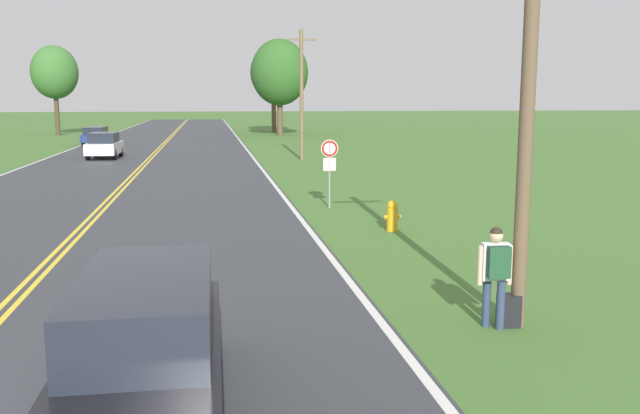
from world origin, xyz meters
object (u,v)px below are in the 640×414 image
(tree_left_verge, at_px, (273,73))
(tree_behind_sign, at_px, (280,73))
(hitchhiker_person, at_px, (496,267))
(tree_mid_treeline, at_px, (55,73))
(car_dark_blue_suv_mid_near, at_px, (96,135))
(car_black_suv_nearest, at_px, (148,341))
(car_white_sedan_approaching, at_px, (104,145))
(suitcase, at_px, (509,311))
(fire_hydrant, at_px, (392,215))
(traffic_sign, at_px, (330,157))

(tree_left_verge, height_order, tree_behind_sign, tree_behind_sign)
(hitchhiker_person, height_order, tree_mid_treeline, tree_mid_treeline)
(car_dark_blue_suv_mid_near, bearing_deg, hitchhiker_person, -163.42)
(tree_behind_sign, height_order, car_black_suv_nearest, tree_behind_sign)
(car_black_suv_nearest, relative_size, car_white_sedan_approaching, 1.16)
(suitcase, xyz_separation_m, tree_left_verge, (2.58, 67.31, 6.37))
(fire_hydrant, bearing_deg, tree_mid_treeline, 110.23)
(tree_behind_sign, distance_m, car_black_suv_nearest, 62.77)
(traffic_sign, relative_size, tree_behind_sign, 0.24)
(tree_left_verge, relative_size, car_white_sedan_approaching, 2.42)
(suitcase, distance_m, fire_hydrant, 8.37)
(traffic_sign, height_order, tree_mid_treeline, tree_mid_treeline)
(hitchhiker_person, height_order, car_white_sedan_approaching, hitchhiker_person)
(fire_hydrant, distance_m, car_dark_blue_suv_mid_near, 41.79)
(car_black_suv_nearest, xyz_separation_m, car_dark_blue_suv_mid_near, (-8.30, 49.85, -0.07))
(traffic_sign, distance_m, tree_mid_treeline, 55.46)
(hitchhiker_person, relative_size, car_white_sedan_approaching, 0.43)
(tree_behind_sign, bearing_deg, car_white_sedan_approaching, -118.82)
(suitcase, xyz_separation_m, tree_mid_treeline, (-20.35, 64.43, 6.16))
(tree_left_verge, bearing_deg, tree_behind_sign, -90.70)
(car_dark_blue_suv_mid_near, bearing_deg, suitcase, -163.10)
(suitcase, xyz_separation_m, traffic_sign, (-0.74, 12.77, 1.51))
(car_white_sedan_approaching, relative_size, car_dark_blue_suv_mid_near, 0.87)
(traffic_sign, height_order, car_dark_blue_suv_mid_near, traffic_sign)
(hitchhiker_person, xyz_separation_m, tree_mid_treeline, (-20.08, 64.46, 5.40))
(suitcase, relative_size, car_white_sedan_approaching, 0.15)
(hitchhiker_person, bearing_deg, car_black_suv_nearest, 117.18)
(tree_left_verge, height_order, car_dark_blue_suv_mid_near, tree_left_verge)
(tree_mid_treeline, xyz_separation_m, car_black_suv_nearest, (14.72, -66.63, -5.54))
(hitchhiker_person, distance_m, tree_mid_treeline, 67.73)
(traffic_sign, relative_size, tree_mid_treeline, 0.26)
(suitcase, distance_m, tree_behind_sign, 60.17)
(hitchhiker_person, bearing_deg, tree_mid_treeline, 22.49)
(traffic_sign, xyz_separation_m, car_black_suv_nearest, (-4.89, -14.97, -0.89))
(suitcase, distance_m, tree_left_verge, 67.66)
(traffic_sign, relative_size, car_dark_blue_suv_mid_near, 0.52)
(fire_hydrant, bearing_deg, hitchhiker_person, -93.94)
(tree_left_verge, relative_size, tree_behind_sign, 0.99)
(suitcase, bearing_deg, traffic_sign, 8.53)
(car_black_suv_nearest, bearing_deg, traffic_sign, 162.42)
(car_dark_blue_suv_mid_near, bearing_deg, fire_hydrant, -159.48)
(car_dark_blue_suv_mid_near, bearing_deg, car_black_suv_nearest, -169.95)
(traffic_sign, height_order, car_white_sedan_approaching, traffic_sign)
(tree_left_verge, bearing_deg, tree_mid_treeline, -172.85)
(tree_left_verge, distance_m, car_black_suv_nearest, 70.23)
(tree_left_verge, height_order, tree_mid_treeline, tree_left_verge)
(hitchhiker_person, distance_m, tree_behind_sign, 60.14)
(suitcase, bearing_deg, tree_mid_treeline, 22.72)
(suitcase, relative_size, tree_behind_sign, 0.06)
(hitchhiker_person, relative_size, traffic_sign, 0.72)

